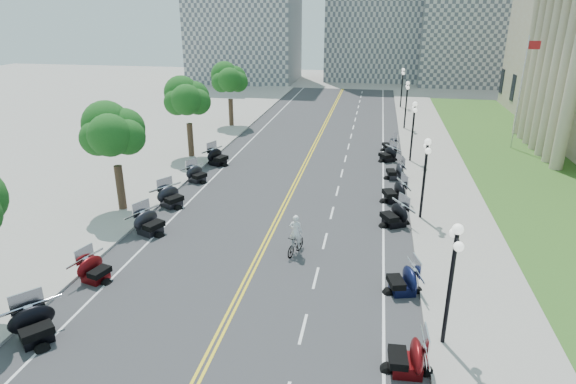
# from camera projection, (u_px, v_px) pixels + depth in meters

# --- Properties ---
(ground) EXTENTS (160.00, 160.00, 0.00)m
(ground) POSITION_uv_depth(u_px,v_px,m) (269.00, 236.00, 27.28)
(ground) COLOR gray
(road) EXTENTS (16.00, 90.00, 0.01)m
(road) POSITION_uv_depth(u_px,v_px,m) (298.00, 179.00, 36.47)
(road) COLOR #333335
(road) RESTS_ON ground
(centerline_yellow_a) EXTENTS (0.12, 90.00, 0.00)m
(centerline_yellow_a) POSITION_uv_depth(u_px,v_px,m) (296.00, 179.00, 36.48)
(centerline_yellow_a) COLOR yellow
(centerline_yellow_a) RESTS_ON road
(centerline_yellow_b) EXTENTS (0.12, 90.00, 0.00)m
(centerline_yellow_b) POSITION_uv_depth(u_px,v_px,m) (299.00, 179.00, 36.44)
(centerline_yellow_b) COLOR yellow
(centerline_yellow_b) RESTS_ON road
(edge_line_north) EXTENTS (0.12, 90.00, 0.00)m
(edge_line_north) POSITION_uv_depth(u_px,v_px,m) (383.00, 184.00, 35.38)
(edge_line_north) COLOR white
(edge_line_north) RESTS_ON road
(edge_line_south) EXTENTS (0.12, 90.00, 0.00)m
(edge_line_south) POSITION_uv_depth(u_px,v_px,m) (217.00, 174.00, 37.55)
(edge_line_south) COLOR white
(edge_line_south) RESTS_ON road
(lane_dash_4) EXTENTS (0.12, 2.00, 0.00)m
(lane_dash_4) POSITION_uv_depth(u_px,v_px,m) (303.00, 329.00, 19.38)
(lane_dash_4) COLOR white
(lane_dash_4) RESTS_ON road
(lane_dash_5) EXTENTS (0.12, 2.00, 0.00)m
(lane_dash_5) POSITION_uv_depth(u_px,v_px,m) (316.00, 278.00, 23.05)
(lane_dash_5) COLOR white
(lane_dash_5) RESTS_ON road
(lane_dash_6) EXTENTS (0.12, 2.00, 0.00)m
(lane_dash_6) POSITION_uv_depth(u_px,v_px,m) (325.00, 241.00, 26.73)
(lane_dash_6) COLOR white
(lane_dash_6) RESTS_ON road
(lane_dash_7) EXTENTS (0.12, 2.00, 0.00)m
(lane_dash_7) POSITION_uv_depth(u_px,v_px,m) (332.00, 213.00, 30.41)
(lane_dash_7) COLOR white
(lane_dash_7) RESTS_ON road
(lane_dash_8) EXTENTS (0.12, 2.00, 0.00)m
(lane_dash_8) POSITION_uv_depth(u_px,v_px,m) (337.00, 191.00, 34.08)
(lane_dash_8) COLOR white
(lane_dash_8) RESTS_ON road
(lane_dash_9) EXTENTS (0.12, 2.00, 0.00)m
(lane_dash_9) POSITION_uv_depth(u_px,v_px,m) (342.00, 173.00, 37.76)
(lane_dash_9) COLOR white
(lane_dash_9) RESTS_ON road
(lane_dash_10) EXTENTS (0.12, 2.00, 0.00)m
(lane_dash_10) POSITION_uv_depth(u_px,v_px,m) (345.00, 159.00, 41.44)
(lane_dash_10) COLOR white
(lane_dash_10) RESTS_ON road
(lane_dash_11) EXTENTS (0.12, 2.00, 0.00)m
(lane_dash_11) POSITION_uv_depth(u_px,v_px,m) (348.00, 146.00, 45.11)
(lane_dash_11) COLOR white
(lane_dash_11) RESTS_ON road
(lane_dash_12) EXTENTS (0.12, 2.00, 0.00)m
(lane_dash_12) POSITION_uv_depth(u_px,v_px,m) (351.00, 136.00, 48.79)
(lane_dash_12) COLOR white
(lane_dash_12) RESTS_ON road
(lane_dash_13) EXTENTS (0.12, 2.00, 0.00)m
(lane_dash_13) POSITION_uv_depth(u_px,v_px,m) (353.00, 127.00, 52.46)
(lane_dash_13) COLOR white
(lane_dash_13) RESTS_ON road
(lane_dash_14) EXTENTS (0.12, 2.00, 0.00)m
(lane_dash_14) POSITION_uv_depth(u_px,v_px,m) (355.00, 119.00, 56.14)
(lane_dash_14) COLOR white
(lane_dash_14) RESTS_ON road
(lane_dash_15) EXTENTS (0.12, 2.00, 0.00)m
(lane_dash_15) POSITION_uv_depth(u_px,v_px,m) (357.00, 113.00, 59.82)
(lane_dash_15) COLOR white
(lane_dash_15) RESTS_ON road
(lane_dash_16) EXTENTS (0.12, 2.00, 0.00)m
(lane_dash_16) POSITION_uv_depth(u_px,v_px,m) (358.00, 107.00, 63.49)
(lane_dash_16) COLOR white
(lane_dash_16) RESTS_ON road
(lane_dash_17) EXTENTS (0.12, 2.00, 0.00)m
(lane_dash_17) POSITION_uv_depth(u_px,v_px,m) (360.00, 101.00, 67.17)
(lane_dash_17) COLOR white
(lane_dash_17) RESTS_ON road
(lane_dash_18) EXTENTS (0.12, 2.00, 0.00)m
(lane_dash_18) POSITION_uv_depth(u_px,v_px,m) (361.00, 97.00, 70.85)
(lane_dash_18) COLOR white
(lane_dash_18) RESTS_ON road
(lane_dash_19) EXTENTS (0.12, 2.00, 0.00)m
(lane_dash_19) POSITION_uv_depth(u_px,v_px,m) (362.00, 92.00, 74.52)
(lane_dash_19) COLOR white
(lane_dash_19) RESTS_ON road
(sidewalk_north) EXTENTS (5.00, 90.00, 0.15)m
(sidewalk_north) POSITION_uv_depth(u_px,v_px,m) (441.00, 187.00, 34.66)
(sidewalk_north) COLOR #9E9991
(sidewalk_north) RESTS_ON ground
(sidewalk_south) EXTENTS (5.00, 90.00, 0.15)m
(sidewalk_south) POSITION_uv_depth(u_px,v_px,m) (167.00, 170.00, 38.22)
(sidewalk_south) COLOR #9E9991
(sidewalk_south) RESTS_ON ground
(lawn) EXTENTS (9.00, 60.00, 0.10)m
(lawn) POSITION_uv_depth(u_px,v_px,m) (516.00, 160.00, 40.84)
(lawn) COLOR #356023
(lawn) RESTS_ON ground
(distant_block_a) EXTENTS (18.00, 14.00, 26.00)m
(distant_block_a) POSITION_uv_depth(u_px,v_px,m) (244.00, 3.00, 82.68)
(distant_block_a) COLOR gray
(distant_block_a) RESTS_ON ground
(distant_block_c) EXTENTS (20.00, 14.00, 22.00)m
(distant_block_c) POSITION_uv_depth(u_px,v_px,m) (484.00, 16.00, 79.38)
(distant_block_c) COLOR gray
(distant_block_c) RESTS_ON ground
(street_lamp_1) EXTENTS (0.50, 1.20, 4.90)m
(street_lamp_1) POSITION_uv_depth(u_px,v_px,m) (450.00, 286.00, 17.54)
(street_lamp_1) COLOR black
(street_lamp_1) RESTS_ON sidewalk_north
(street_lamp_2) EXTENTS (0.50, 1.20, 4.90)m
(street_lamp_2) POSITION_uv_depth(u_px,v_px,m) (424.00, 179.00, 28.57)
(street_lamp_2) COLOR black
(street_lamp_2) RESTS_ON sidewalk_north
(street_lamp_3) EXTENTS (0.50, 1.20, 4.90)m
(street_lamp_3) POSITION_uv_depth(u_px,v_px,m) (412.00, 132.00, 39.60)
(street_lamp_3) COLOR black
(street_lamp_3) RESTS_ON sidewalk_north
(street_lamp_4) EXTENTS (0.50, 1.20, 4.90)m
(street_lamp_4) POSITION_uv_depth(u_px,v_px,m) (406.00, 105.00, 50.63)
(street_lamp_4) COLOR black
(street_lamp_4) RESTS_ON sidewalk_north
(street_lamp_5) EXTENTS (0.50, 1.20, 4.90)m
(street_lamp_5) POSITION_uv_depth(u_px,v_px,m) (402.00, 88.00, 61.66)
(street_lamp_5) COLOR black
(street_lamp_5) RESTS_ON sidewalk_north
(flagpole) EXTENTS (1.10, 0.20, 10.00)m
(flagpole) POSITION_uv_depth(u_px,v_px,m) (520.00, 94.00, 42.67)
(flagpole) COLOR silver
(flagpole) RESTS_ON ground
(tree_2) EXTENTS (4.80, 4.80, 9.20)m
(tree_2) POSITION_uv_depth(u_px,v_px,m) (114.00, 138.00, 29.12)
(tree_2) COLOR #235619
(tree_2) RESTS_ON sidewalk_south
(tree_3) EXTENTS (4.80, 4.80, 9.20)m
(tree_3) POSITION_uv_depth(u_px,v_px,m) (188.00, 103.00, 40.15)
(tree_3) COLOR #235619
(tree_3) RESTS_ON sidewalk_south
(tree_4) EXTENTS (4.80, 4.80, 9.20)m
(tree_4) POSITION_uv_depth(u_px,v_px,m) (230.00, 83.00, 51.18)
(tree_4) COLOR #235619
(tree_4) RESTS_ON sidewalk_south
(motorcycle_n_3) EXTENTS (2.13, 2.13, 1.42)m
(motorcycle_n_3) POSITION_uv_depth(u_px,v_px,m) (408.00, 355.00, 16.86)
(motorcycle_n_3) COLOR #590A0C
(motorcycle_n_3) RESTS_ON road
(motorcycle_n_4) EXTENTS (2.45, 2.45, 1.40)m
(motorcycle_n_4) POSITION_uv_depth(u_px,v_px,m) (403.00, 279.00, 21.64)
(motorcycle_n_4) COLOR black
(motorcycle_n_4) RESTS_ON road
(motorcycle_n_6) EXTENTS (2.91, 2.91, 1.49)m
(motorcycle_n_6) POSITION_uv_depth(u_px,v_px,m) (395.00, 214.00, 28.43)
(motorcycle_n_6) COLOR black
(motorcycle_n_6) RESTS_ON road
(motorcycle_n_7) EXTENTS (2.77, 2.77, 1.53)m
(motorcycle_n_7) POSITION_uv_depth(u_px,v_px,m) (395.00, 191.00, 31.92)
(motorcycle_n_7) COLOR black
(motorcycle_n_7) RESTS_ON road
(motorcycle_n_8) EXTENTS (2.28, 2.28, 1.37)m
(motorcycle_n_8) POSITION_uv_depth(u_px,v_px,m) (395.00, 170.00, 36.29)
(motorcycle_n_8) COLOR black
(motorcycle_n_8) RESTS_ON road
(motorcycle_n_9) EXTENTS (2.69, 2.69, 1.36)m
(motorcycle_n_9) POSITION_uv_depth(u_px,v_px,m) (388.00, 153.00, 40.56)
(motorcycle_n_9) COLOR black
(motorcycle_n_9) RESTS_ON road
(motorcycle_n_10) EXTENTS (2.29, 2.29, 1.30)m
(motorcycle_n_10) POSITION_uv_depth(u_px,v_px,m) (390.00, 144.00, 43.65)
(motorcycle_n_10) COLOR black
(motorcycle_n_10) RESTS_ON road
(motorcycle_s_3) EXTENTS (3.06, 3.06, 1.52)m
(motorcycle_s_3) POSITION_uv_depth(u_px,v_px,m) (34.00, 324.00, 18.45)
(motorcycle_s_3) COLOR black
(motorcycle_s_3) RESTS_ON road
(motorcycle_s_4) EXTENTS (2.33, 2.33, 1.32)m
(motorcycle_s_4) POSITION_uv_depth(u_px,v_px,m) (94.00, 268.00, 22.62)
(motorcycle_s_4) COLOR #590A0C
(motorcycle_s_4) RESTS_ON road
(motorcycle_s_5) EXTENTS (2.81, 2.81, 1.50)m
(motorcycle_s_5) POSITION_uv_depth(u_px,v_px,m) (150.00, 222.00, 27.38)
(motorcycle_s_5) COLOR black
(motorcycle_s_5) RESTS_ON road
(motorcycle_s_6) EXTENTS (2.89, 2.89, 1.47)m
(motorcycle_s_6) POSITION_uv_depth(u_px,v_px,m) (171.00, 196.00, 31.19)
(motorcycle_s_6) COLOR black
(motorcycle_s_6) RESTS_ON road
(motorcycle_s_7) EXTENTS (2.58, 2.58, 1.33)m
(motorcycle_s_7) POSITION_uv_depth(u_px,v_px,m) (197.00, 173.00, 35.70)
(motorcycle_s_7) COLOR black
(motorcycle_s_7) RESTS_ON road
(motorcycle_s_8) EXTENTS (2.81, 2.81, 1.50)m
(motorcycle_s_8) POSITION_uv_depth(u_px,v_px,m) (218.00, 156.00, 39.59)
(motorcycle_s_8) COLOR black
(motorcycle_s_8) RESTS_ON road
(bicycle) EXTENTS (1.02, 1.89, 1.09)m
(bicycle) POSITION_uv_depth(u_px,v_px,m) (296.00, 244.00, 25.16)
(bicycle) COLOR #A51414
(bicycle) RESTS_ON road
(cyclist_rider) EXTENTS (0.68, 0.45, 1.86)m
(cyclist_rider) POSITION_uv_depth(u_px,v_px,m) (296.00, 219.00, 24.63)
(cyclist_rider) COLOR white
(cyclist_rider) RESTS_ON bicycle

